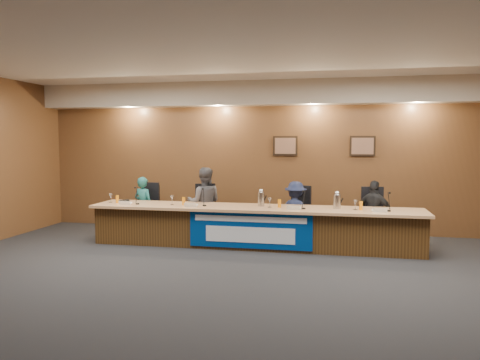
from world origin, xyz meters
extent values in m
plane|color=black|center=(0.00, 0.00, 0.00)|extent=(10.00, 10.00, 0.00)
cube|color=silver|center=(0.00, 0.00, 3.20)|extent=(10.00, 8.00, 0.04)
cube|color=brown|center=(0.00, 4.00, 1.60)|extent=(10.00, 0.04, 3.20)
cube|color=beige|center=(0.00, 3.75, 2.95)|extent=(10.00, 0.50, 0.50)
cube|color=#442B12|center=(0.00, 2.40, 0.35)|extent=(6.00, 0.80, 0.70)
cube|color=tan|center=(0.00, 2.35, 0.72)|extent=(6.10, 0.95, 0.05)
cube|color=navy|center=(0.00, 1.99, 0.38)|extent=(2.20, 0.02, 0.65)
cube|color=silver|center=(0.00, 1.97, 0.58)|extent=(2.00, 0.01, 0.10)
cube|color=silver|center=(0.00, 1.97, 0.30)|extent=(1.60, 0.01, 0.28)
cube|color=black|center=(0.40, 3.97, 1.85)|extent=(0.52, 0.04, 0.42)
cube|color=black|center=(2.00, 3.97, 1.85)|extent=(0.52, 0.04, 0.42)
imported|color=#1A5754|center=(-2.42, 2.96, 0.61)|extent=(0.51, 0.40, 1.22)
imported|color=#4A494E|center=(-1.11, 2.96, 0.71)|extent=(0.80, 0.68, 1.43)
imported|color=#141B38|center=(0.72, 2.96, 0.59)|extent=(0.84, 0.60, 1.18)
imported|color=black|center=(2.19, 2.96, 0.61)|extent=(0.77, 0.53, 1.22)
cube|color=black|center=(-2.42, 3.06, 0.48)|extent=(0.52, 0.52, 0.08)
cube|color=black|center=(-1.11, 3.06, 0.48)|extent=(0.60, 0.60, 0.08)
cube|color=black|center=(0.72, 3.06, 0.48)|extent=(0.63, 0.63, 0.08)
cube|color=black|center=(2.19, 3.06, 0.48)|extent=(0.52, 0.52, 0.08)
cube|color=white|center=(-2.43, 2.10, 0.80)|extent=(0.24, 0.08, 0.10)
cylinder|color=black|center=(-2.23, 2.22, 0.76)|extent=(0.07, 0.07, 0.02)
cylinder|color=orange|center=(-2.69, 2.32, 0.82)|extent=(0.06, 0.06, 0.15)
cylinder|color=silver|center=(-2.83, 2.34, 0.84)|extent=(0.08, 0.08, 0.18)
cube|color=white|center=(-1.13, 2.08, 0.80)|extent=(0.24, 0.08, 0.10)
cylinder|color=black|center=(-0.91, 2.26, 0.76)|extent=(0.07, 0.07, 0.02)
cylinder|color=orange|center=(-1.33, 2.30, 0.82)|extent=(0.06, 0.06, 0.15)
cylinder|color=silver|center=(-1.55, 2.28, 0.84)|extent=(0.08, 0.08, 0.18)
cube|color=white|center=(0.76, 2.10, 0.80)|extent=(0.24, 0.08, 0.10)
cylinder|color=black|center=(0.92, 2.25, 0.76)|extent=(0.07, 0.07, 0.02)
cylinder|color=orange|center=(0.48, 2.34, 0.82)|extent=(0.06, 0.06, 0.15)
cylinder|color=silver|center=(0.31, 2.30, 0.84)|extent=(0.08, 0.08, 0.18)
cube|color=white|center=(2.21, 2.11, 0.80)|extent=(0.24, 0.08, 0.10)
cylinder|color=black|center=(2.37, 2.27, 0.76)|extent=(0.07, 0.07, 0.02)
cylinder|color=orange|center=(1.91, 2.34, 0.82)|extent=(0.06, 0.06, 0.15)
cylinder|color=silver|center=(1.82, 2.31, 0.84)|extent=(0.08, 0.08, 0.18)
cylinder|color=silver|center=(0.12, 2.45, 0.88)|extent=(0.12, 0.12, 0.26)
cylinder|color=silver|center=(1.50, 2.43, 0.87)|extent=(0.13, 0.13, 0.25)
cylinder|color=black|center=(-2.57, 2.40, 0.78)|extent=(0.32, 0.32, 0.05)
cube|color=white|center=(2.22, 2.26, 0.75)|extent=(0.26, 0.33, 0.01)
camera|label=1|loc=(1.49, -6.03, 1.96)|focal=35.00mm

